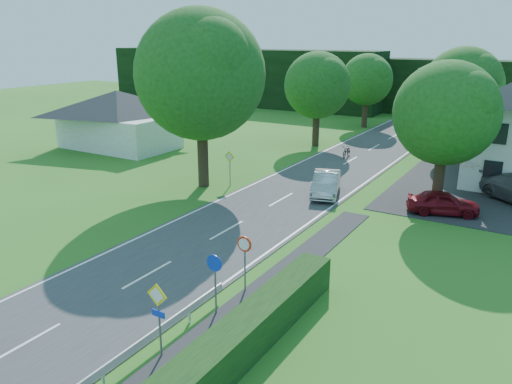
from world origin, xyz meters
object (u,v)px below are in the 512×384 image
Objects in this scene: motorcycle at (347,151)px; parasol at (467,176)px; moving_car at (326,183)px; streetlight at (443,127)px; parked_car_red at (443,203)px; parked_car_silver_a at (494,167)px.

parasol is (10.27, -4.94, 0.50)m from motorcycle.
motorcycle is (-2.68, 10.55, -0.22)m from moving_car.
streetlight reaches higher than moving_car.
parked_car_red is at bearing -52.95° from motorcycle.
streetlight is at bearing -125.99° from parasol.
motorcycle is 11.40m from parked_car_silver_a.
streetlight is 3.52× the size of parasol.
streetlight is 1.78× the size of parked_car_silver_a.
streetlight is 8.12m from parked_car_silver_a.
streetlight reaches higher than parasol.
parked_car_red is (9.89, -10.47, 0.15)m from motorcycle.
motorcycle is 0.45× the size of parked_car_silver_a.
parasol reaches higher than moving_car.
streetlight reaches higher than parked_car_red.
moving_car is at bearing -143.48° from parasol.
parasol is (7.58, 5.61, 0.28)m from moving_car.
parked_car_silver_a is (11.40, -0.21, 0.22)m from motorcycle.
motorcycle is at bearing 74.97° from parked_car_silver_a.
parked_car_red is 5.55m from parasol.
moving_car is 10.89m from motorcycle.
streetlight is 7.98m from moving_car.
parked_car_silver_a is 4.86m from parasol.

